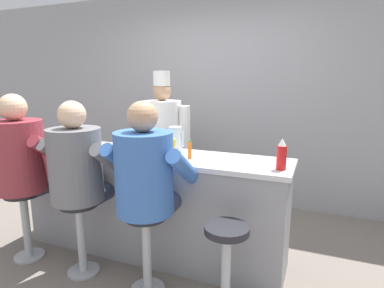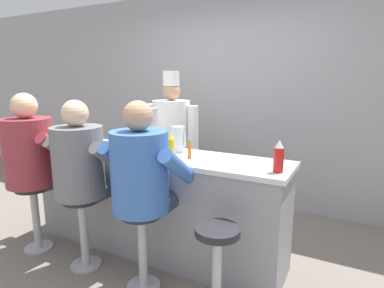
{
  "view_description": "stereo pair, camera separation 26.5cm",
  "coord_description": "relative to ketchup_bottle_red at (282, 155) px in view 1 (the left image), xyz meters",
  "views": [
    {
      "loc": [
        1.39,
        -2.16,
        1.62
      ],
      "look_at": [
        0.41,
        0.25,
        1.08
      ],
      "focal_mm": 30.0,
      "sensor_mm": 36.0,
      "label": 1
    },
    {
      "loc": [
        1.63,
        -2.05,
        1.62
      ],
      "look_at": [
        0.41,
        0.25,
        1.08
      ],
      "focal_mm": 30.0,
      "sensor_mm": 36.0,
      "label": 2
    }
  ],
  "objects": [
    {
      "name": "mustard_bottle_yellow",
      "position": [
        -0.85,
        -0.06,
        -0.0
      ],
      "size": [
        0.07,
        0.07,
        0.23
      ],
      "color": "yellow",
      "rests_on": "diner_counter"
    },
    {
      "name": "cup_stack_steel",
      "position": [
        -1.23,
        0.23,
        0.08
      ],
      "size": [
        0.11,
        0.11,
        0.38
      ],
      "color": "#B7BABF",
      "rests_on": "diner_counter"
    },
    {
      "name": "water_pitcher_clear",
      "position": [
        -0.95,
        0.22,
        0.01
      ],
      "size": [
        0.14,
        0.12,
        0.23
      ],
      "color": "silver",
      "rests_on": "diner_counter"
    },
    {
      "name": "wall_back",
      "position": [
        -1.14,
        1.69,
        0.28
      ],
      "size": [
        10.0,
        0.06,
        2.7
      ],
      "color": "#99999E",
      "rests_on": "ground_plane"
    },
    {
      "name": "diner_seated_grey",
      "position": [
        -1.53,
        -0.37,
        -0.17
      ],
      "size": [
        0.63,
        0.62,
        1.45
      ],
      "color": "#B2B5BA",
      "rests_on": "ground_plane"
    },
    {
      "name": "coffee_mug_blue",
      "position": [
        -1.24,
        -0.1,
        -0.07
      ],
      "size": [
        0.13,
        0.09,
        0.09
      ],
      "color": "#4C7AB2",
      "rests_on": "diner_counter"
    },
    {
      "name": "cereal_bowl",
      "position": [
        -1.86,
        -0.08,
        -0.08
      ],
      "size": [
        0.14,
        0.14,
        0.05
      ],
      "color": "#4C7FB7",
      "rests_on": "diner_counter"
    },
    {
      "name": "diner_seated_maroon",
      "position": [
        -2.15,
        -0.37,
        -0.15
      ],
      "size": [
        0.66,
        0.65,
        1.49
      ],
      "color": "#B2B5BA",
      "rests_on": "ground_plane"
    },
    {
      "name": "ketchup_bottle_red",
      "position": [
        0.0,
        0.0,
        0.0
      ],
      "size": [
        0.07,
        0.07,
        0.23
      ],
      "color": "red",
      "rests_on": "diner_counter"
    },
    {
      "name": "diner_seated_blue",
      "position": [
        -0.91,
        -0.37,
        -0.16
      ],
      "size": [
        0.64,
        0.63,
        1.46
      ],
      "color": "#B2B5BA",
      "rests_on": "ground_plane"
    },
    {
      "name": "ground_plane",
      "position": [
        -1.14,
        -0.18,
        -1.07
      ],
      "size": [
        20.0,
        20.0,
        0.0
      ],
      "primitive_type": "plane",
      "color": "slate"
    },
    {
      "name": "diner_counter",
      "position": [
        -1.14,
        0.1,
        -0.59
      ],
      "size": [
        2.47,
        0.56,
        0.96
      ],
      "color": "gray",
      "rests_on": "ground_plane"
    },
    {
      "name": "hot_sauce_bottle_orange",
      "position": [
        -0.74,
        0.05,
        -0.03
      ],
      "size": [
        0.03,
        0.03,
        0.15
      ],
      "color": "orange",
      "rests_on": "diner_counter"
    },
    {
      "name": "cook_in_whites_near",
      "position": [
        -1.4,
        0.85,
        -0.14
      ],
      "size": [
        0.66,
        0.42,
        1.69
      ],
      "color": "#232328",
      "rests_on": "ground_plane"
    },
    {
      "name": "breakfast_plate",
      "position": [
        -1.46,
        0.08,
        -0.1
      ],
      "size": [
        0.22,
        0.22,
        0.04
      ],
      "color": "white",
      "rests_on": "diner_counter"
    },
    {
      "name": "empty_stool_round",
      "position": [
        -0.28,
        -0.41,
        -0.63
      ],
      "size": [
        0.31,
        0.31,
        0.65
      ],
      "color": "#B2B5BA",
      "rests_on": "ground_plane"
    }
  ]
}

